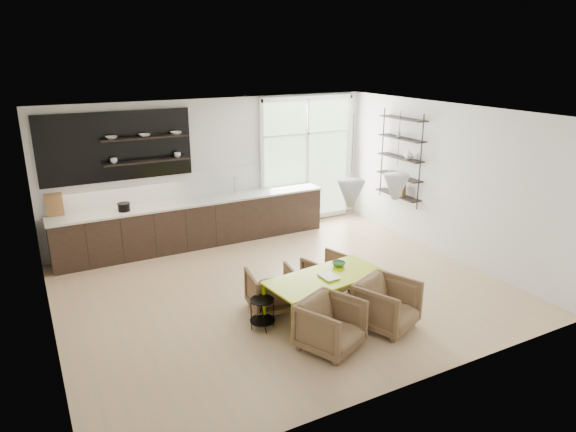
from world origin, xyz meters
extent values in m
cube|color=tan|center=(0.00, 0.00, -0.01)|extent=(7.00, 6.00, 0.01)
cube|color=silver|center=(0.00, 3.00, 1.45)|extent=(7.00, 0.02, 2.90)
cube|color=silver|center=(-3.50, 0.00, 1.45)|extent=(0.02, 6.00, 2.90)
cube|color=silver|center=(3.50, 0.00, 1.45)|extent=(0.02, 6.00, 2.90)
cube|color=silver|center=(0.00, 0.00, 2.90)|extent=(7.00, 6.00, 0.01)
cube|color=#B2D1A5|center=(2.15, 2.97, 1.45)|extent=(2.20, 0.02, 2.70)
cube|color=silver|center=(2.15, 2.94, 1.45)|extent=(2.30, 0.08, 2.80)
cone|color=silver|center=(0.95, -0.50, 1.65)|extent=(0.44, 0.44, 0.42)
cone|color=silver|center=(1.85, -0.50, 1.65)|extent=(0.44, 0.44, 0.42)
cylinder|color=black|center=(0.95, -0.50, 2.46)|extent=(0.01, 0.01, 0.89)
cylinder|color=black|center=(1.85, -0.50, 2.46)|extent=(0.01, 0.01, 0.89)
cube|color=black|center=(-0.60, 2.67, 0.45)|extent=(5.50, 0.65, 0.90)
cube|color=beige|center=(-0.60, 2.67, 0.92)|extent=(5.54, 0.69, 0.04)
cube|color=silver|center=(-0.60, 2.98, 1.20)|extent=(5.50, 0.02, 0.55)
cube|color=black|center=(-1.95, 2.96, 2.10)|extent=(2.80, 0.06, 1.30)
cube|color=black|center=(-1.45, 2.82, 2.25)|extent=(1.60, 0.28, 0.03)
cube|color=black|center=(-1.45, 2.82, 1.80)|extent=(1.60, 0.28, 0.03)
cube|color=brown|center=(-3.15, 2.90, 1.15)|extent=(0.30, 0.10, 0.42)
cylinder|color=silver|center=(0.30, 2.77, 1.12)|extent=(0.02, 0.02, 0.40)
imported|color=white|center=(-2.05, 2.82, 2.29)|extent=(0.22, 0.22, 0.05)
imported|color=white|center=(-1.45, 2.82, 2.29)|extent=(0.22, 0.22, 0.05)
imported|color=white|center=(-0.85, 2.82, 2.29)|extent=(0.22, 0.22, 0.05)
imported|color=white|center=(-2.05, 2.82, 1.86)|extent=(0.12, 0.12, 0.10)
imported|color=white|center=(-0.85, 2.82, 1.86)|extent=(0.12, 0.12, 0.10)
cylinder|color=black|center=(-1.99, 2.61, 1.01)|extent=(0.22, 0.22, 0.14)
cube|color=black|center=(3.36, 0.60, 1.70)|extent=(0.02, 0.02, 1.90)
cube|color=black|center=(3.36, 1.80, 1.70)|extent=(0.02, 0.02, 1.90)
cube|color=black|center=(3.36, 1.20, 0.90)|extent=(0.26, 1.20, 0.02)
cube|color=black|center=(3.36, 1.20, 1.30)|extent=(0.26, 1.20, 0.02)
cube|color=black|center=(3.36, 1.20, 1.70)|extent=(0.26, 1.20, 0.02)
cube|color=black|center=(3.36, 1.20, 2.10)|extent=(0.26, 1.20, 0.03)
cube|color=black|center=(3.36, 1.20, 2.50)|extent=(0.26, 1.20, 0.03)
imported|color=white|center=(3.36, 0.95, 1.81)|extent=(0.18, 0.18, 0.19)
imported|color=#333338|center=(3.36, 1.40, 1.34)|extent=(0.22, 0.22, 0.05)
imported|color=white|center=(3.36, 1.30, 2.16)|extent=(0.10, 0.10, 0.09)
cube|color=brown|center=(3.36, 1.10, 1.03)|extent=(0.10, 0.18, 0.24)
cube|color=#AAC701|center=(0.13, -1.11, 0.64)|extent=(1.87, 1.02, 0.03)
cube|color=#AAC701|center=(-0.67, -1.57, 0.31)|extent=(0.04, 0.04, 0.62)
cube|color=#AAC701|center=(-0.76, -0.86, 0.31)|extent=(0.04, 0.04, 0.62)
cube|color=#AAC701|center=(1.02, -1.35, 0.31)|extent=(0.04, 0.04, 0.62)
cube|color=#AAC701|center=(0.93, -0.64, 0.31)|extent=(0.04, 0.04, 0.62)
imported|color=brown|center=(-0.47, -0.54, 0.32)|extent=(0.79, 0.81, 0.65)
imported|color=brown|center=(0.62, -0.39, 0.31)|extent=(0.82, 0.83, 0.61)
imported|color=brown|center=(-0.27, -1.88, 0.34)|extent=(0.99, 1.00, 0.69)
imported|color=brown|center=(0.73, -1.79, 0.35)|extent=(1.00, 1.01, 0.71)
cylinder|color=black|center=(-0.85, -0.99, 0.45)|extent=(0.34, 0.34, 0.02)
cylinder|color=black|center=(-0.85, -0.99, 0.13)|extent=(0.36, 0.36, 0.02)
cylinder|color=black|center=(-0.69, -1.04, 0.22)|extent=(0.01, 0.01, 0.45)
cylinder|color=black|center=(-0.80, -0.84, 0.22)|extent=(0.01, 0.01, 0.45)
cylinder|color=black|center=(-1.00, -0.95, 0.22)|extent=(0.01, 0.01, 0.45)
cylinder|color=black|center=(-0.89, -1.15, 0.22)|extent=(0.01, 0.01, 0.45)
imported|color=white|center=(0.04, -1.16, 0.66)|extent=(0.23, 0.31, 0.03)
imported|color=#477F4E|center=(0.52, -0.87, 0.68)|extent=(0.22, 0.22, 0.06)
camera|label=1|loc=(-3.59, -6.92, 3.80)|focal=32.00mm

